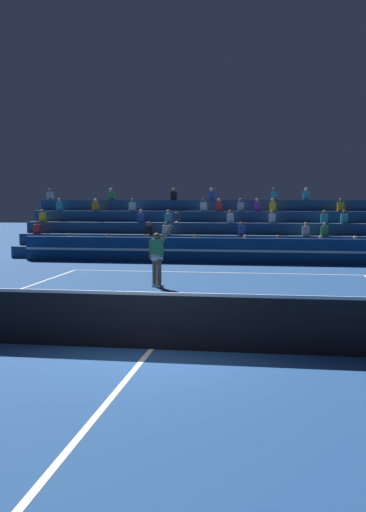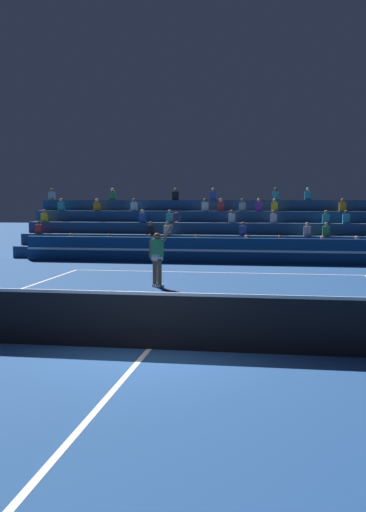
% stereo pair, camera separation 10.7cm
% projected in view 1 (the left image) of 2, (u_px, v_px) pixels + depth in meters
% --- Properties ---
extents(ground_plane, '(120.00, 120.00, 0.00)m').
position_uv_depth(ground_plane, '(152.00, 349.00, 10.96)').
color(ground_plane, navy).
extents(court_lines, '(11.10, 23.90, 0.01)m').
position_uv_depth(court_lines, '(152.00, 349.00, 10.96)').
color(court_lines, white).
rests_on(court_lines, ground).
extents(tennis_net, '(12.00, 0.10, 1.10)m').
position_uv_depth(tennis_net, '(151.00, 320.00, 10.91)').
color(tennis_net, black).
rests_on(tennis_net, ground).
extents(sponsor_banner_wall, '(18.00, 0.26, 1.10)m').
position_uv_depth(sponsor_banner_wall, '(223.00, 250.00, 26.13)').
color(sponsor_banner_wall, navy).
rests_on(sponsor_banner_wall, ground).
extents(bleacher_stand, '(20.30, 4.75, 3.38)m').
position_uv_depth(bleacher_stand, '(229.00, 235.00, 29.83)').
color(bleacher_stand, navy).
rests_on(bleacher_stand, ground).
extents(tennis_player, '(1.12, 0.56, 2.42)m').
position_uv_depth(tennis_player, '(158.00, 256.00, 18.77)').
color(tennis_player, brown).
rests_on(tennis_player, ground).
extents(tennis_ball, '(0.07, 0.07, 0.07)m').
position_uv_depth(tennis_ball, '(152.00, 320.00, 13.45)').
color(tennis_ball, '#C6DB33').
rests_on(tennis_ball, ground).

